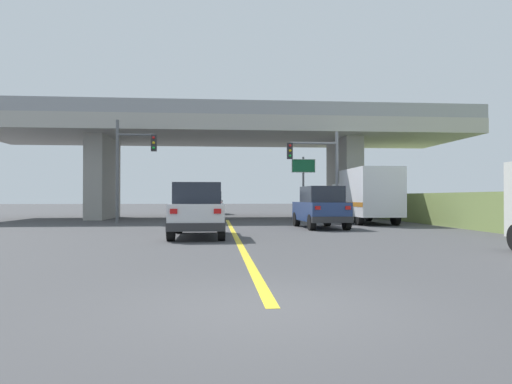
{
  "coord_description": "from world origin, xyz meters",
  "views": [
    {
      "loc": [
        -0.76,
        -6.28,
        1.48
      ],
      "look_at": [
        1.09,
        15.46,
        1.74
      ],
      "focal_mm": 33.32,
      "sensor_mm": 36.0,
      "label": 1
    }
  ],
  "objects_px": {
    "traffic_signal_nearside": "(320,165)",
    "suv_lead": "(198,210)",
    "suv_crossing": "(321,207)",
    "traffic_signal_farside": "(130,160)",
    "sedan_oncoming": "(212,203)",
    "highway_sign": "(303,173)",
    "box_truck": "(366,195)"
  },
  "relations": [
    {
      "from": "box_truck",
      "to": "highway_sign",
      "type": "xyz_separation_m",
      "value": [
        -2.64,
        5.52,
        1.53
      ]
    },
    {
      "from": "traffic_signal_farside",
      "to": "highway_sign",
      "type": "bearing_deg",
      "value": 20.53
    },
    {
      "from": "box_truck",
      "to": "traffic_signal_nearside",
      "type": "relative_size",
      "value": 1.23
    },
    {
      "from": "suv_crossing",
      "to": "box_truck",
      "type": "bearing_deg",
      "value": 45.88
    },
    {
      "from": "box_truck",
      "to": "highway_sign",
      "type": "height_order",
      "value": "highway_sign"
    },
    {
      "from": "traffic_signal_nearside",
      "to": "traffic_signal_farside",
      "type": "bearing_deg",
      "value": 178.26
    },
    {
      "from": "traffic_signal_nearside",
      "to": "box_truck",
      "type": "bearing_deg",
      "value": -23.03
    },
    {
      "from": "suv_lead",
      "to": "traffic_signal_farside",
      "type": "distance_m",
      "value": 11.29
    },
    {
      "from": "suv_lead",
      "to": "box_truck",
      "type": "height_order",
      "value": "box_truck"
    },
    {
      "from": "sedan_oncoming",
      "to": "highway_sign",
      "type": "height_order",
      "value": "highway_sign"
    },
    {
      "from": "sedan_oncoming",
      "to": "traffic_signal_nearside",
      "type": "xyz_separation_m",
      "value": [
        6.5,
        -14.99,
        2.42
      ]
    },
    {
      "from": "sedan_oncoming",
      "to": "traffic_signal_nearside",
      "type": "height_order",
      "value": "traffic_signal_nearside"
    },
    {
      "from": "suv_lead",
      "to": "sedan_oncoming",
      "type": "distance_m",
      "value": 24.74
    },
    {
      "from": "sedan_oncoming",
      "to": "highway_sign",
      "type": "xyz_separation_m",
      "value": [
        6.34,
        -10.53,
        2.14
      ]
    },
    {
      "from": "sedan_oncoming",
      "to": "traffic_signal_farside",
      "type": "height_order",
      "value": "traffic_signal_farside"
    },
    {
      "from": "box_truck",
      "to": "traffic_signal_nearside",
      "type": "bearing_deg",
      "value": 156.97
    },
    {
      "from": "box_truck",
      "to": "highway_sign",
      "type": "relative_size",
      "value": 1.55
    },
    {
      "from": "suv_lead",
      "to": "traffic_signal_farside",
      "type": "xyz_separation_m",
      "value": [
        -4.33,
        10.08,
        2.68
      ]
    },
    {
      "from": "suv_crossing",
      "to": "traffic_signal_farside",
      "type": "xyz_separation_m",
      "value": [
        -10.05,
        5.47,
        2.68
      ]
    },
    {
      "from": "suv_crossing",
      "to": "traffic_signal_nearside",
      "type": "xyz_separation_m",
      "value": [
        1.11,
        5.13,
        2.43
      ]
    },
    {
      "from": "box_truck",
      "to": "traffic_signal_farside",
      "type": "xyz_separation_m",
      "value": [
        -13.64,
        1.39,
        2.06
      ]
    },
    {
      "from": "suv_crossing",
      "to": "traffic_signal_farside",
      "type": "height_order",
      "value": "traffic_signal_farside"
    },
    {
      "from": "highway_sign",
      "to": "suv_lead",
      "type": "bearing_deg",
      "value": -115.18
    },
    {
      "from": "suv_lead",
      "to": "suv_crossing",
      "type": "relative_size",
      "value": 1.09
    },
    {
      "from": "suv_lead",
      "to": "sedan_oncoming",
      "type": "relative_size",
      "value": 1.04
    },
    {
      "from": "box_truck",
      "to": "sedan_oncoming",
      "type": "relative_size",
      "value": 1.46
    },
    {
      "from": "traffic_signal_nearside",
      "to": "suv_lead",
      "type": "bearing_deg",
      "value": -125.04
    },
    {
      "from": "traffic_signal_nearside",
      "to": "traffic_signal_farside",
      "type": "relative_size",
      "value": 0.9
    },
    {
      "from": "highway_sign",
      "to": "traffic_signal_nearside",
      "type": "bearing_deg",
      "value": -88.01
    },
    {
      "from": "suv_crossing",
      "to": "suv_lead",
      "type": "bearing_deg",
      "value": -143.88
    },
    {
      "from": "box_truck",
      "to": "traffic_signal_nearside",
      "type": "distance_m",
      "value": 3.25
    },
    {
      "from": "box_truck",
      "to": "traffic_signal_farside",
      "type": "distance_m",
      "value": 13.86
    }
  ]
}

